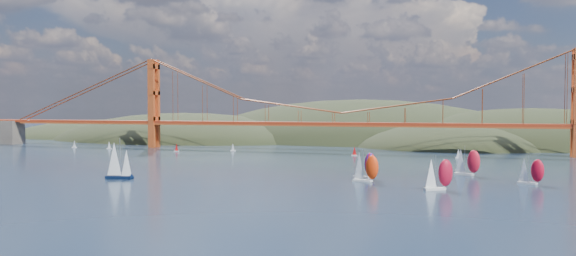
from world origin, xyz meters
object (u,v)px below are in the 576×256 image
at_px(racer_0, 365,167).
at_px(racer_rwb, 364,164).
at_px(racer_1, 438,174).
at_px(racer_2, 530,171).
at_px(racer_3, 467,162).
at_px(sloop_navy, 118,161).

distance_m(racer_0, racer_rwb, 9.88).
height_order(racer_0, racer_1, racer_1).
bearing_deg(racer_2, racer_3, 160.12).
height_order(racer_1, racer_2, racer_1).
bearing_deg(sloop_navy, racer_2, 0.09).
xyz_separation_m(sloop_navy, racer_2, (138.54, 27.45, -1.90)).
distance_m(racer_0, racer_1, 27.29).
bearing_deg(racer_3, racer_0, -118.67).
relative_size(racer_0, racer_rwb, 0.99).
xyz_separation_m(racer_1, racer_rwb, (-26.25, 21.99, -0.11)).
xyz_separation_m(racer_0, racer_1, (24.37, -12.29, 0.14)).
relative_size(sloop_navy, racer_1, 1.35).
relative_size(racer_2, racer_rwb, 0.91).
bearing_deg(racer_0, racer_rwb, 115.31).
height_order(racer_1, racer_rwb, racer_1).
xyz_separation_m(racer_1, racer_2, (28.80, 22.26, -0.57)).
height_order(racer_0, racer_3, racer_3).
relative_size(sloop_navy, racer_3, 1.33).
bearing_deg(racer_2, racer_1, -118.16).
height_order(sloop_navy, racer_1, sloop_navy).
height_order(sloop_navy, racer_3, sloop_navy).
bearing_deg(racer_rwb, racer_1, -16.05).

